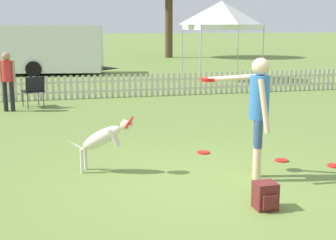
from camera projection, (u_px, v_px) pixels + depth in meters
ground_plane at (208, 183)px, 6.64m from camera, size 240.00×240.00×0.00m
handler_person at (257, 104)px, 6.59m from camera, size 0.88×0.94×1.75m
leaping_dog at (103, 138)px, 7.01m from camera, size 1.05×0.53×0.88m
frisbee_near_handler at (282, 160)px, 7.69m from camera, size 0.21×0.21×0.02m
frisbee_near_dog at (334, 166)px, 7.39m from camera, size 0.21×0.21×0.02m
frisbee_far_scatter at (204, 152)px, 8.16m from camera, size 0.21×0.21×0.02m
backpack_on_grass at (265, 196)px, 5.66m from camera, size 0.26×0.28×0.33m
picket_fence at (121, 86)px, 14.43m from camera, size 26.69×0.04×0.71m
folding_chair_blue_left at (34, 89)px, 12.58m from camera, size 0.66×0.67×0.85m
canopy_tent_main at (221, 15)px, 18.22m from camera, size 2.51×2.51×3.11m
spectator_standing at (7, 76)px, 11.95m from camera, size 0.40×0.27×1.52m
equipment_trailer at (51, 49)px, 20.96m from camera, size 5.48×2.99×2.19m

